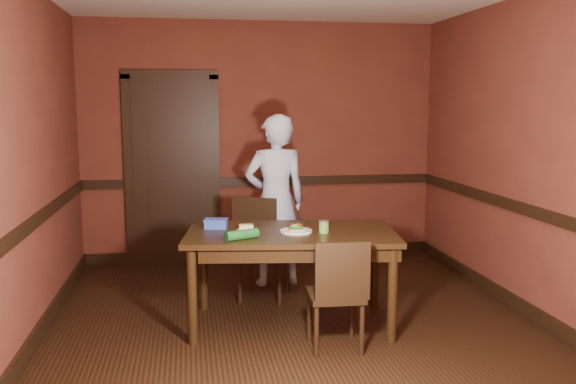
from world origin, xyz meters
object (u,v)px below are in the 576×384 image
object	(u,v)px
chair_near	(335,293)
dining_table	(291,278)
chair_far	(264,250)
food_tub	(216,224)
sandwich_plate	(296,230)
cheese_saucer	(246,228)
sauce_jar	(324,227)
person	(276,201)

from	to	relation	value
chair_near	dining_table	bearing A→B (deg)	-62.36
chair_far	food_tub	xyz separation A→B (m)	(-0.45, -0.51, 0.36)
sandwich_plate	food_tub	xyz separation A→B (m)	(-0.62, 0.25, 0.02)
chair_near	cheese_saucer	xyz separation A→B (m)	(-0.59, 0.61, 0.38)
dining_table	sauce_jar	bearing A→B (deg)	-15.92
person	cheese_saucer	bearing A→B (deg)	63.45
chair_near	sauce_jar	world-z (taller)	sauce_jar
sandwich_plate	sauce_jar	distance (m)	0.22
chair_far	sandwich_plate	bearing A→B (deg)	-57.77
sauce_jar	dining_table	bearing A→B (deg)	156.37
sandwich_plate	dining_table	bearing A→B (deg)	129.83
person	food_tub	size ratio (longest dim) A/B	8.07
cheese_saucer	person	bearing A→B (deg)	69.49
chair_near	food_tub	xyz separation A→B (m)	(-0.83, 0.72, 0.40)
sauce_jar	chair_far	bearing A→B (deg)	114.50
person	chair_near	bearing A→B (deg)	90.97
sandwich_plate	cheese_saucer	xyz separation A→B (m)	(-0.39, 0.13, 0.00)
sandwich_plate	person	bearing A→B (deg)	89.81
cheese_saucer	food_tub	bearing A→B (deg)	153.53
dining_table	cheese_saucer	bearing A→B (deg)	173.25
chair_far	sauce_jar	bearing A→B (deg)	-45.58
chair_far	person	xyz separation A→B (m)	(0.17, 0.42, 0.39)
dining_table	food_tub	size ratio (longest dim) A/B	7.94
food_tub	chair_far	bearing A→B (deg)	60.95
cheese_saucer	dining_table	bearing A→B (deg)	-14.46
sandwich_plate	cheese_saucer	world-z (taller)	sandwich_plate
person	food_tub	bearing A→B (deg)	50.00
dining_table	food_tub	distance (m)	0.76
dining_table	person	world-z (taller)	person
chair_far	chair_near	bearing A→B (deg)	-53.30
dining_table	chair_near	distance (m)	0.57
chair_far	chair_near	world-z (taller)	chair_far
person	chair_far	bearing A→B (deg)	61.87
chair_far	food_tub	world-z (taller)	chair_far
chair_near	sandwich_plate	xyz separation A→B (m)	(-0.21, 0.48, 0.38)
chair_far	cheese_saucer	xyz separation A→B (m)	(-0.22, -0.63, 0.34)
chair_far	sauce_jar	world-z (taller)	chair_far
dining_table	sandwich_plate	bearing A→B (deg)	-42.46
cheese_saucer	food_tub	world-z (taller)	food_tub
sauce_jar	food_tub	bearing A→B (deg)	159.28
person	cheese_saucer	distance (m)	1.11
chair_far	food_tub	size ratio (longest dim) A/B	4.37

